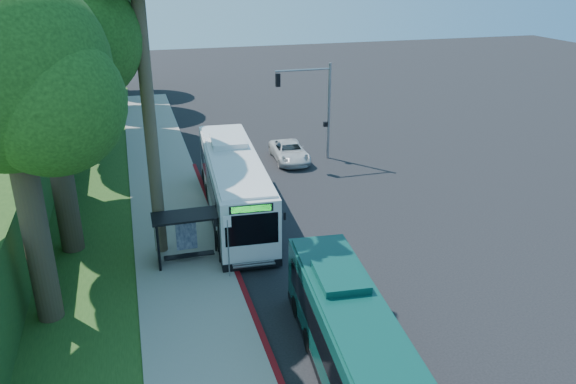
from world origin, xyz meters
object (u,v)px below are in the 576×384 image
object	(u,v)px
bus_shelter	(181,229)
teal_bus	(352,342)
pickup	(289,152)
white_bus	(234,183)

from	to	relation	value
bus_shelter	teal_bus	size ratio (longest dim) A/B	0.29
teal_bus	pickup	xyz separation A→B (m)	(4.48, 23.02, -0.92)
bus_shelter	pickup	xyz separation A→B (m)	(9.14, 13.01, -1.12)
pickup	teal_bus	bearing A→B (deg)	-98.41
white_bus	teal_bus	distance (m)	14.94
pickup	bus_shelter	bearing A→B (deg)	-122.49
bus_shelter	pickup	size ratio (longest dim) A/B	0.65
bus_shelter	white_bus	distance (m)	5.99
teal_bus	pickup	world-z (taller)	teal_bus
bus_shelter	teal_bus	distance (m)	11.04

